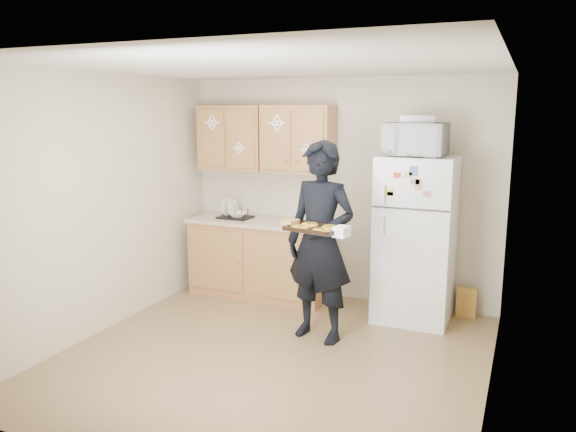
{
  "coord_description": "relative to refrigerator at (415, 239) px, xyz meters",
  "views": [
    {
      "loc": [
        1.97,
        -4.22,
        2.16
      ],
      "look_at": [
        -0.05,
        0.45,
        1.19
      ],
      "focal_mm": 35.0,
      "sensor_mm": 36.0,
      "label": 1
    }
  ],
  "objects": [
    {
      "name": "person",
      "position": [
        -0.72,
        -0.87,
        0.09
      ],
      "size": [
        0.76,
        0.57,
        1.88
      ],
      "primitive_type": "imported",
      "rotation": [
        0.0,
        0.0,
        -0.19
      ],
      "color": "black",
      "rests_on": "floor"
    },
    {
      "name": "wall_back",
      "position": [
        -0.95,
        0.37,
        0.4
      ],
      "size": [
        3.6,
        0.04,
        2.5
      ],
      "primitive_type": "cube",
      "color": "#C0B49B",
      "rests_on": "floor"
    },
    {
      "name": "refrigerator",
      "position": [
        0.0,
        0.0,
        0.0
      ],
      "size": [
        0.75,
        0.7,
        1.7
      ],
      "primitive_type": "cube",
      "color": "white",
      "rests_on": "floor"
    },
    {
      "name": "bowl",
      "position": [
        -2.08,
        0.03,
        0.1
      ],
      "size": [
        0.28,
        0.28,
        0.05
      ],
      "primitive_type": "imported",
      "rotation": [
        0.0,
        0.0,
        0.34
      ],
      "color": "silver",
      "rests_on": "dish_rack"
    },
    {
      "name": "pizza_front_left",
      "position": [
        -0.78,
        -1.22,
        0.3
      ],
      "size": [
        0.15,
        0.15,
        0.02
      ],
      "primitive_type": "cylinder",
      "color": "gold",
      "rests_on": "baking_tray"
    },
    {
      "name": "microwave",
      "position": [
        -0.03,
        -0.05,
        1.01
      ],
      "size": [
        0.61,
        0.43,
        0.33
      ],
      "primitive_type": "imported",
      "rotation": [
        0.0,
        0.0,
        -0.06
      ],
      "color": "white",
      "rests_on": "refrigerator"
    },
    {
      "name": "cereal_box",
      "position": [
        0.52,
        0.24,
        -0.69
      ],
      "size": [
        0.2,
        0.07,
        0.32
      ],
      "primitive_type": "cube",
      "color": "gold",
      "rests_on": "floor"
    },
    {
      "name": "pizza_back_right",
      "position": [
        -0.54,
        -1.11,
        0.3
      ],
      "size": [
        0.15,
        0.15,
        0.02
      ],
      "primitive_type": "cylinder",
      "color": "gold",
      "rests_on": "baking_tray"
    },
    {
      "name": "ceiling",
      "position": [
        -0.95,
        -1.43,
        1.65
      ],
      "size": [
        3.6,
        3.6,
        0.0
      ],
      "primitive_type": "plane",
      "color": "silver",
      "rests_on": "wall_back"
    },
    {
      "name": "upper_cab_right",
      "position": [
        -1.38,
        0.18,
        0.98
      ],
      "size": [
        0.8,
        0.33,
        0.75
      ],
      "primitive_type": "cube",
      "color": "brown",
      "rests_on": "wall_back"
    },
    {
      "name": "wall_left",
      "position": [
        -2.75,
        -1.43,
        0.4
      ],
      "size": [
        0.04,
        3.6,
        2.5
      ],
      "primitive_type": "cube",
      "color": "#C0B49B",
      "rests_on": "floor"
    },
    {
      "name": "dish_rack",
      "position": [
        -2.11,
        0.03,
        0.12
      ],
      "size": [
        0.37,
        0.28,
        0.15
      ],
      "primitive_type": "cube",
      "rotation": [
        0.0,
        0.0,
        -0.0
      ],
      "color": "black",
      "rests_on": "countertop"
    },
    {
      "name": "foil_pan",
      "position": [
        -0.02,
        -0.02,
        1.21
      ],
      "size": [
        0.36,
        0.27,
        0.07
      ],
      "primitive_type": "cube",
      "rotation": [
        0.0,
        0.0,
        0.12
      ],
      "color": "#B1B2B8",
      "rests_on": "microwave"
    },
    {
      "name": "pizza_back_left",
      "position": [
        -0.75,
        -1.07,
        0.3
      ],
      "size": [
        0.15,
        0.15,
        0.02
      ],
      "primitive_type": "cylinder",
      "color": "gold",
      "rests_on": "baking_tray"
    },
    {
      "name": "floor",
      "position": [
        -0.95,
        -1.43,
        -0.85
      ],
      "size": [
        3.6,
        3.6,
        0.0
      ],
      "primitive_type": "plane",
      "color": "brown",
      "rests_on": "ground"
    },
    {
      "name": "pizza_front_right",
      "position": [
        -0.57,
        -1.26,
        0.3
      ],
      "size": [
        0.15,
        0.15,
        0.02
      ],
      "primitive_type": "cylinder",
      "color": "gold",
      "rests_on": "baking_tray"
    },
    {
      "name": "baking_tray",
      "position": [
        -0.66,
        -1.17,
        0.28
      ],
      "size": [
        0.52,
        0.42,
        0.04
      ],
      "primitive_type": "cube",
      "rotation": [
        0.0,
        0.0,
        -0.19
      ],
      "color": "black",
      "rests_on": "person"
    },
    {
      "name": "upper_cab_left",
      "position": [
        -2.2,
        0.18,
        0.98
      ],
      "size": [
        0.8,
        0.33,
        0.75
      ],
      "primitive_type": "cube",
      "color": "brown",
      "rests_on": "wall_back"
    },
    {
      "name": "base_cabinet",
      "position": [
        -1.8,
        0.05,
        -0.42
      ],
      "size": [
        1.6,
        0.6,
        0.86
      ],
      "primitive_type": "cube",
      "color": "brown",
      "rests_on": "floor"
    },
    {
      "name": "soap_bottle",
      "position": [
        -1.26,
        -0.02,
        0.14
      ],
      "size": [
        0.1,
        0.11,
        0.19
      ],
      "primitive_type": "imported",
      "rotation": [
        0.0,
        0.0,
        -0.28
      ],
      "color": "white",
      "rests_on": "countertop"
    },
    {
      "name": "countertop",
      "position": [
        -1.8,
        0.05,
        0.03
      ],
      "size": [
        1.64,
        0.64,
        0.04
      ],
      "primitive_type": "cube",
      "color": "beige",
      "rests_on": "base_cabinet"
    },
    {
      "name": "wall_right",
      "position": [
        0.85,
        -1.43,
        0.4
      ],
      "size": [
        0.04,
        3.6,
        2.5
      ],
      "primitive_type": "cube",
      "color": "#C0B49B",
      "rests_on": "floor"
    },
    {
      "name": "wall_front",
      "position": [
        -0.95,
        -3.23,
        0.4
      ],
      "size": [
        3.6,
        0.04,
        2.5
      ],
      "primitive_type": "cube",
      "color": "#C0B49B",
      "rests_on": "floor"
    }
  ]
}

